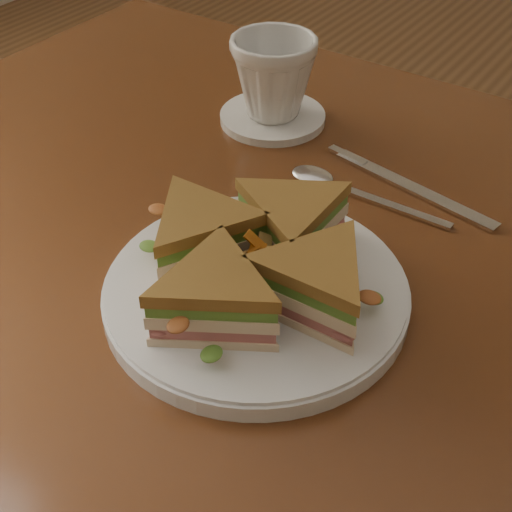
# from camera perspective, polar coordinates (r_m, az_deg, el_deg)

# --- Properties ---
(table) EXTENTS (1.20, 0.80, 0.75)m
(table) POSITION_cam_1_polar(r_m,az_deg,el_deg) (0.75, 5.36, -5.44)
(table) COLOR #3C1D0D
(table) RESTS_ON ground
(plate) EXTENTS (0.27, 0.27, 0.02)m
(plate) POSITION_cam_1_polar(r_m,az_deg,el_deg) (0.63, 0.00, -2.96)
(plate) COLOR silver
(plate) RESTS_ON table
(sandwich_wedges) EXTENTS (0.24, 0.24, 0.06)m
(sandwich_wedges) POSITION_cam_1_polar(r_m,az_deg,el_deg) (0.60, 0.00, -0.37)
(sandwich_wedges) COLOR beige
(sandwich_wedges) RESTS_ON plate
(crisps_mound) EXTENTS (0.09, 0.09, 0.05)m
(crisps_mound) POSITION_cam_1_polar(r_m,az_deg,el_deg) (0.60, 0.00, -0.66)
(crisps_mound) COLOR #B86217
(crisps_mound) RESTS_ON plate
(spoon) EXTENTS (0.18, 0.03, 0.01)m
(spoon) POSITION_cam_1_polar(r_m,az_deg,el_deg) (0.77, 6.02, 5.81)
(spoon) COLOR silver
(spoon) RESTS_ON table
(knife) EXTENTS (0.21, 0.05, 0.00)m
(knife) POSITION_cam_1_polar(r_m,az_deg,el_deg) (0.79, 11.59, 5.70)
(knife) COLOR silver
(knife) RESTS_ON table
(saucer) EXTENTS (0.13, 0.13, 0.01)m
(saucer) POSITION_cam_1_polar(r_m,az_deg,el_deg) (0.89, 1.34, 11.05)
(saucer) COLOR silver
(saucer) RESTS_ON table
(coffee_cup) EXTENTS (0.13, 0.13, 0.10)m
(coffee_cup) POSITION_cam_1_polar(r_m,az_deg,el_deg) (0.87, 1.39, 14.11)
(coffee_cup) COLOR silver
(coffee_cup) RESTS_ON saucer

